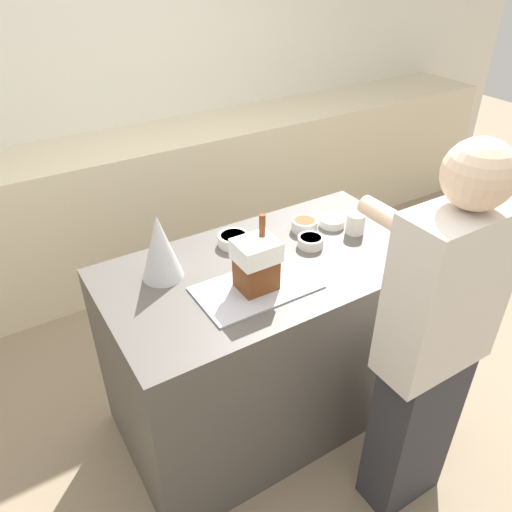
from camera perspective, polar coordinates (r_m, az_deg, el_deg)
The scene contains 13 objects.
ground_plane at distance 2.73m, azimuth 1.37°, elevation -16.91°, with size 12.00×12.00×0.00m, color gray.
wall_back at distance 3.62m, azimuth -16.22°, elevation 19.28°, with size 8.00×0.05×2.60m.
back_cabinet_block at distance 3.60m, azimuth -12.63°, elevation 5.69°, with size 6.00×0.60×0.96m.
kitchen_island at distance 2.40m, azimuth 1.51°, elevation -9.89°, with size 1.43×0.76×0.92m.
baking_tray at distance 1.96m, azimuth 0.03°, elevation -3.62°, with size 0.48×0.28×0.01m.
gingerbread_house at distance 1.90m, azimuth 0.04°, elevation -0.80°, with size 0.16×0.14×0.30m.
decorative_tree at distance 1.99m, azimuth -10.93°, elevation 1.01°, with size 0.17×0.17×0.28m.
candy_bowl_far_right at distance 2.23m, azimuth -2.58°, elevation 1.93°, with size 0.14×0.14×0.05m.
candy_bowl_center_rear at distance 2.23m, azimuth 6.25°, elevation 1.71°, with size 0.12×0.12×0.05m.
candy_bowl_near_tray_left at distance 2.40m, azimuth 8.69°, elevation 3.93°, with size 0.12×0.12×0.04m.
candy_bowl_near_tray_right at distance 2.34m, azimuth 5.56°, elevation 3.60°, with size 0.12×0.12×0.05m.
mug at distance 2.35m, azimuth 11.30°, elevation 3.67°, with size 0.08×0.08×0.10m.
person at distance 1.93m, azimuth 19.42°, elevation -10.00°, with size 0.43×0.53×1.63m.
Camera 1 is at (-0.97, -1.46, 2.10)m, focal length 35.00 mm.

